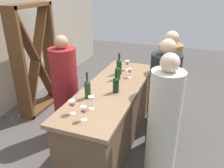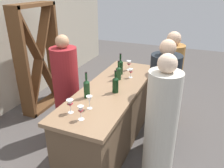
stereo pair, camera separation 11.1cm
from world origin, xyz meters
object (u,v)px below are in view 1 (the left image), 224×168
wine_rack (36,60)px  person_left_guest (162,103)px  wine_glass_near_right (127,64)px  wine_glass_far_left (91,100)px  wine_glass_near_center (84,111)px  wine_glass_far_center (72,105)px  wine_bottle_second_left_dark_green (116,84)px  person_right_guest (163,128)px  wine_glass_near_left (130,72)px  person_server_behind (66,92)px  wine_bottle_leftmost_olive_green (88,88)px  wine_bottle_second_right_dark_green (119,66)px  person_center_guest (167,82)px  wine_bottle_center_olive_green (118,72)px

wine_rack → person_left_guest: (-0.40, -2.35, -0.22)m
wine_glass_near_right → wine_glass_far_left: 1.38m
wine_glass_near_center → wine_glass_far_left: bearing=6.0°
wine_glass_near_right → wine_glass_far_center: 1.55m
wine_bottle_second_left_dark_green → person_right_guest: size_ratio=0.19×
wine_glass_near_left → wine_glass_near_right: 0.33m
wine_glass_near_center → person_left_guest: bearing=-35.5°
wine_rack → wine_glass_near_left: wine_rack is taller
wine_bottle_second_left_dark_green → person_server_behind: person_server_behind is taller
wine_bottle_second_left_dark_green → wine_glass_far_center: 0.73m
wine_rack → wine_bottle_leftmost_olive_green: size_ratio=5.65×
wine_rack → wine_glass_near_right: (0.25, -1.64, 0.05)m
wine_bottle_leftmost_olive_green → wine_glass_near_right: 1.15m
wine_glass_near_right → person_right_guest: bearing=-147.4°
wine_bottle_second_right_dark_green → wine_bottle_second_left_dark_green: bearing=-164.9°
wine_bottle_second_left_dark_green → wine_rack: bearing=70.6°
wine_bottle_leftmost_olive_green → wine_glass_far_left: size_ratio=2.12×
wine_glass_near_right → wine_glass_far_center: (-1.54, 0.16, 0.00)m
person_center_guest → person_left_guest: bearing=97.4°
wine_bottle_leftmost_olive_green → wine_bottle_second_left_dark_green: bearing=-45.3°
wine_glass_far_left → wine_glass_near_left: bearing=-7.5°
wine_bottle_leftmost_olive_green → wine_glass_far_left: bearing=-145.8°
wine_bottle_center_olive_green → person_center_guest: person_center_guest is taller
wine_bottle_second_left_dark_green → wine_glass_near_center: (-0.75, 0.09, -0.01)m
person_center_guest → wine_glass_far_left: bearing=71.0°
wine_bottle_center_olive_green → wine_bottle_leftmost_olive_green: bearing=167.4°
wine_bottle_center_olive_green → wine_glass_far_left: (-0.94, -0.00, 0.00)m
wine_bottle_second_left_dark_green → wine_bottle_center_olive_green: wine_bottle_second_left_dark_green is taller
wine_glass_near_left → wine_glass_near_center: size_ratio=0.87×
wine_bottle_leftmost_olive_green → wine_glass_far_left: (-0.24, -0.16, -0.02)m
wine_bottle_center_olive_green → person_server_behind: 0.84m
wine_glass_far_center → wine_glass_near_center: bearing=-112.8°
person_server_behind → wine_rack: bearing=171.4°
wine_glass_near_center → person_center_guest: bearing=-19.7°
wine_bottle_second_right_dark_green → person_center_guest: 0.88m
wine_glass_near_right → wine_glass_far_left: bearing=179.6°
wine_rack → wine_bottle_second_right_dark_green: (0.02, -1.58, 0.07)m
wine_glass_near_left → wine_bottle_second_left_dark_green: bearing=177.3°
person_left_guest → person_right_guest: (-0.60, -0.10, 0.01)m
person_right_guest → wine_glass_far_left: bearing=2.0°
person_left_guest → person_center_guest: (0.83, 0.05, -0.03)m
wine_glass_far_left → person_center_guest: 1.71m
person_center_guest → person_right_guest: 1.44m
wine_glass_near_center → wine_glass_near_right: bearing=0.6°
wine_bottle_leftmost_olive_green → wine_glass_near_left: bearing=-19.9°
wine_glass_near_center → person_server_behind: person_server_behind is taller
wine_bottle_center_olive_green → wine_glass_far_center: wine_bottle_center_olive_green is taller
person_left_guest → person_right_guest: 0.61m
wine_bottle_second_right_dark_green → wine_glass_far_left: 1.15m
person_center_guest → person_server_behind: (-0.96, 1.38, 0.01)m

